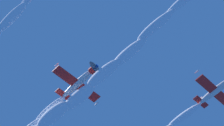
# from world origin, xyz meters

# --- Properties ---
(airplane_left_wingman) EXTENTS (8.82, 8.00, 2.92)m
(airplane_left_wingman) POSITION_xyz_m (19.54, 16.65, 61.13)
(airplane_left_wingman) COLOR silver
(airplane_slot_tail) EXTENTS (8.91, 8.03, 2.80)m
(airplane_slot_tail) POSITION_xyz_m (2.17, 29.64, 60.15)
(airplane_slot_tail) COLOR silver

